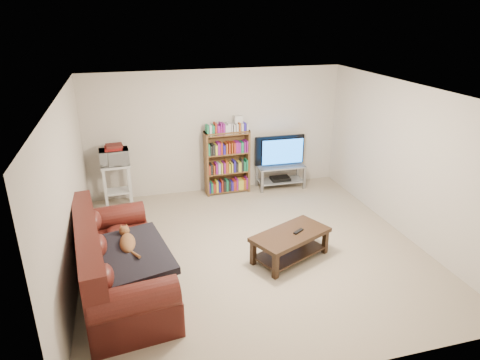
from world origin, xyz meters
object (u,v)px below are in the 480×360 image
object	(u,v)px
sofa	(115,268)
tv_stand	(280,172)
coffee_table	(290,241)
bookshelf	(227,161)

from	to	relation	value
sofa	tv_stand	world-z (taller)	sofa
sofa	coffee_table	distance (m)	2.46
tv_stand	bookshelf	size ratio (longest dim) A/B	0.76
tv_stand	bookshelf	distance (m)	1.16
tv_stand	bookshelf	xyz separation A→B (m)	(-1.11, 0.05, 0.33)
coffee_table	tv_stand	world-z (taller)	tv_stand
sofa	coffee_table	bearing A→B (deg)	-3.44
bookshelf	tv_stand	bearing A→B (deg)	-4.77
coffee_table	bookshelf	world-z (taller)	bookshelf
sofa	bookshelf	distance (m)	3.55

